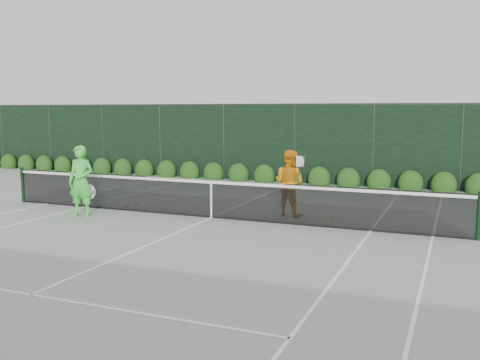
% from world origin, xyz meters
% --- Properties ---
extents(ground, '(80.00, 80.00, 0.00)m').
position_xyz_m(ground, '(0.00, 0.00, 0.00)').
color(ground, gray).
rests_on(ground, ground).
extents(tennis_net, '(12.90, 0.10, 1.07)m').
position_xyz_m(tennis_net, '(-0.02, 0.00, 0.53)').
color(tennis_net, black).
rests_on(tennis_net, ground).
extents(player_woman, '(0.76, 0.57, 1.89)m').
position_xyz_m(player_woman, '(-3.27, -1.13, 0.94)').
color(player_woman, green).
rests_on(player_woman, ground).
extents(player_man, '(1.01, 0.88, 1.77)m').
position_xyz_m(player_man, '(1.79, 1.07, 0.89)').
color(player_man, orange).
rests_on(player_man, ground).
extents(court_lines, '(11.03, 23.83, 0.01)m').
position_xyz_m(court_lines, '(0.00, 0.00, 0.01)').
color(court_lines, white).
rests_on(court_lines, ground).
extents(windscreen_fence, '(32.00, 21.07, 3.06)m').
position_xyz_m(windscreen_fence, '(0.00, -2.71, 1.51)').
color(windscreen_fence, black).
rests_on(windscreen_fence, ground).
extents(hedge_row, '(31.66, 0.65, 0.94)m').
position_xyz_m(hedge_row, '(-0.00, 7.15, 0.23)').
color(hedge_row, '#1A3C10').
rests_on(hedge_row, ground).
extents(tennis_balls, '(5.92, 1.11, 0.07)m').
position_xyz_m(tennis_balls, '(-0.68, 0.71, 0.03)').
color(tennis_balls, '#C7E132').
rests_on(tennis_balls, ground).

